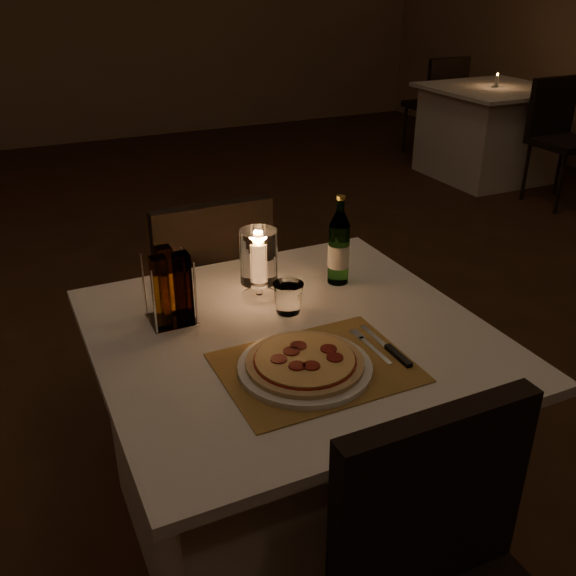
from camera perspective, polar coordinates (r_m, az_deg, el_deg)
name	(u,v)px	position (r m, az deg, el deg)	size (l,w,h in m)	color
floor	(253,430)	(2.56, -3.15, -12.45)	(8.00, 10.00, 0.02)	#402414
main_table	(291,441)	(1.90, 0.26, -13.48)	(1.00, 1.00, 0.74)	white
chair_far	(208,287)	(2.37, -7.16, 0.05)	(0.42, 0.42, 0.90)	black
placemat	(316,367)	(1.54, 2.50, -7.07)	(0.45, 0.34, 0.00)	#A27838
plate	(305,367)	(1.53, 1.50, -7.06)	(0.32, 0.32, 0.01)	white
pizza	(305,361)	(1.52, 1.51, -6.55)	(0.28, 0.28, 0.02)	#D8B77F
fork	(368,344)	(1.64, 7.11, -4.96)	(0.02, 0.18, 0.00)	silver
knife	(393,351)	(1.61, 9.31, -5.59)	(0.02, 0.22, 0.01)	black
tumbler	(288,298)	(1.77, 0.02, -0.88)	(0.09, 0.09, 0.09)	white
water_bottle	(339,248)	(1.92, 4.54, 3.54)	(0.07, 0.07, 0.27)	#63A157
hurricane_candle	(259,259)	(1.81, -2.63, 2.59)	(0.11, 0.11, 0.21)	white
cruet_caddy	(170,290)	(1.72, -10.42, -0.20)	(0.12, 0.12, 0.21)	white
neighbor_table_right	(490,132)	(5.77, 17.48, 13.07)	(1.00, 1.00, 0.74)	white
neighbor_chair_ra	(559,128)	(5.24, 22.95, 12.94)	(0.42, 0.42, 0.90)	black
neighbor_chair_rb	(439,97)	(6.27, 13.29, 16.20)	(0.42, 0.42, 0.90)	black
neighbor_candle_right	(497,81)	(5.69, 18.07, 17.11)	(0.03, 0.03, 0.11)	white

